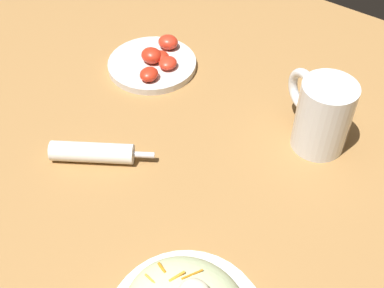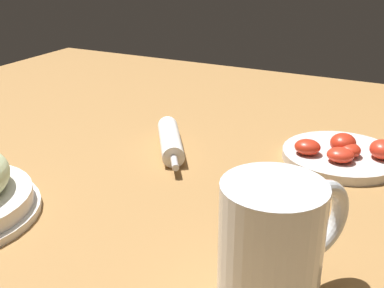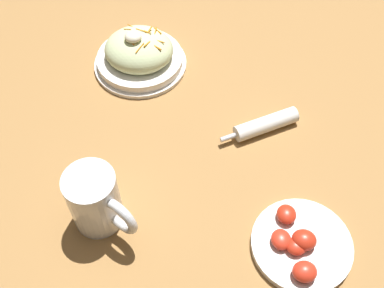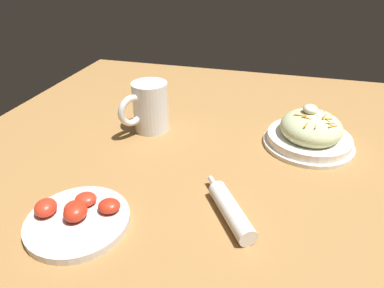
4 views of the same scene
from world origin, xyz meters
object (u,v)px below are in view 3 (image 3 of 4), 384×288
(tomato_plate, at_px, (300,244))
(napkin_roll, at_px, (265,124))
(salad_plate, at_px, (139,54))
(beer_mug, at_px, (96,203))

(tomato_plate, bearing_deg, napkin_roll, -72.17)
(salad_plate, bearing_deg, tomato_plate, 134.06)
(napkin_roll, bearing_deg, tomato_plate, 107.83)
(napkin_roll, xyz_separation_m, tomato_plate, (-0.08, 0.26, -0.00))
(beer_mug, distance_m, napkin_roll, 0.39)
(napkin_roll, distance_m, tomato_plate, 0.27)
(beer_mug, xyz_separation_m, napkin_roll, (-0.29, -0.26, -0.04))
(beer_mug, height_order, tomato_plate, beer_mug)
(salad_plate, height_order, napkin_roll, salad_plate)
(salad_plate, distance_m, napkin_roll, 0.34)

